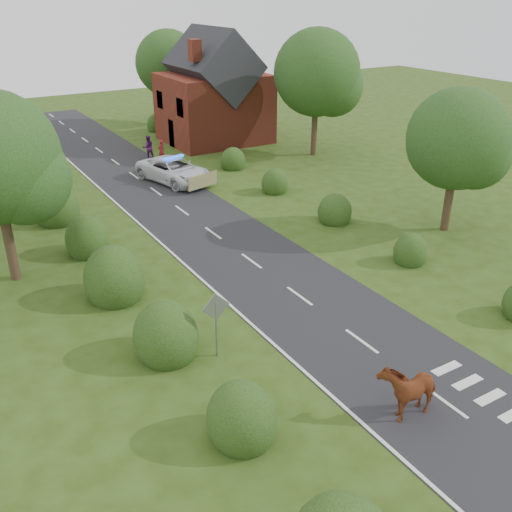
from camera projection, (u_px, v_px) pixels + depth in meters
ground at (362, 342)px, 21.16m from camera, size 120.00×120.00×0.00m
road at (189, 216)px, 32.76m from camera, size 6.00×70.00×0.02m
road_markings at (179, 233)px, 30.40m from camera, size 4.96×70.00×0.01m
hedgerow_left at (93, 249)px, 26.83m from camera, size 2.75×50.41×3.00m
hedgerow_right at (321, 206)px, 32.69m from camera, size 2.10×45.78×2.10m
tree_left_a at (0, 163)px, 23.48m from camera, size 5.74×5.60×8.38m
tree_right_a at (462, 143)px, 28.93m from camera, size 5.33×5.20×7.56m
tree_right_b at (321, 76)px, 42.20m from camera, size 6.56×6.40×9.40m
tree_right_c at (172, 66)px, 52.48m from camera, size 6.15×6.00×8.58m
road_sign at (216, 316)px, 19.66m from camera, size 1.06×0.08×2.53m
house at (214, 95)px, 47.18m from camera, size 8.00×7.40×9.17m
cow at (408, 391)px, 17.42m from camera, size 2.16×1.18×1.51m
police_van at (174, 170)px, 38.14m from camera, size 4.05×6.30×1.76m
pedestrian_red at (161, 151)px, 42.62m from camera, size 0.71×0.61×1.65m
pedestrian_purple at (148, 147)px, 43.25m from camera, size 0.93×0.76×1.79m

